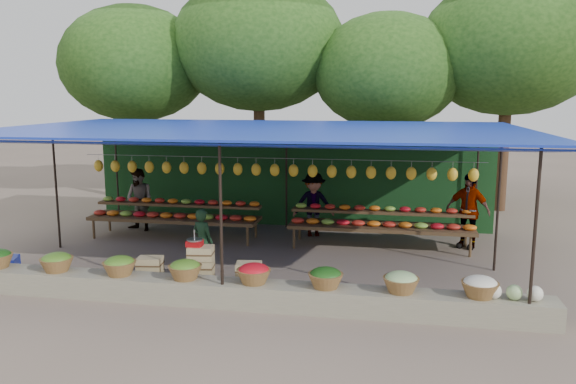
% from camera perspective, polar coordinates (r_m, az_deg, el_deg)
% --- Properties ---
extents(ground, '(60.00, 60.00, 0.00)m').
position_cam_1_polar(ground, '(12.26, -2.66, -6.71)').
color(ground, brown).
rests_on(ground, ground).
extents(stone_curb, '(10.60, 0.55, 0.40)m').
position_cam_1_polar(stone_curb, '(9.67, -6.40, -10.13)').
color(stone_curb, slate).
rests_on(stone_curb, ground).
extents(stall_canopy, '(10.80, 6.60, 2.82)m').
position_cam_1_polar(stall_canopy, '(11.85, -2.68, 5.86)').
color(stall_canopy, black).
rests_on(stall_canopy, ground).
extents(produce_baskets, '(8.98, 0.58, 0.34)m').
position_cam_1_polar(produce_baskets, '(9.58, -7.02, -8.04)').
color(produce_baskets, brown).
rests_on(produce_baskets, stone_curb).
extents(netting_backdrop, '(10.60, 0.06, 2.50)m').
position_cam_1_polar(netting_backdrop, '(15.00, 0.01, 1.27)').
color(netting_backdrop, '#1A4B22').
rests_on(netting_backdrop, ground).
extents(tree_row, '(16.51, 5.50, 7.12)m').
position_cam_1_polar(tree_row, '(17.70, 3.42, 13.78)').
color(tree_row, '#3C2115').
rests_on(tree_row, ground).
extents(fruit_table_left, '(4.21, 0.95, 0.93)m').
position_cam_1_polar(fruit_table_left, '(14.09, -11.36, -2.15)').
color(fruit_table_left, '#442D1B').
rests_on(fruit_table_left, ground).
extents(fruit_table_right, '(4.21, 0.95, 0.93)m').
position_cam_1_polar(fruit_table_right, '(13.11, 9.43, -2.99)').
color(fruit_table_right, '#442D1B').
rests_on(fruit_table_right, ground).
extents(crate_counter, '(2.39, 0.40, 0.77)m').
position_cam_1_polar(crate_counter, '(10.52, -8.96, -7.89)').
color(crate_counter, tan).
rests_on(crate_counter, ground).
extents(weighing_scale, '(0.29, 0.29, 0.31)m').
position_cam_1_polar(weighing_scale, '(10.40, -9.47, -5.06)').
color(weighing_scale, '#AE0D12').
rests_on(weighing_scale, crate_counter).
extents(vendor_seated, '(0.56, 0.47, 1.31)m').
position_cam_1_polar(vendor_seated, '(11.17, -8.66, -4.98)').
color(vendor_seated, '#16321D').
rests_on(vendor_seated, ground).
extents(customer_left, '(0.94, 0.83, 1.62)m').
position_cam_1_polar(customer_left, '(14.99, -14.87, -0.78)').
color(customer_left, slate).
rests_on(customer_left, ground).
extents(customer_mid, '(1.15, 0.84, 1.60)m').
position_cam_1_polar(customer_mid, '(13.98, 2.61, -1.26)').
color(customer_mid, slate).
rests_on(customer_mid, ground).
extents(customer_right, '(1.10, 0.84, 1.74)m').
position_cam_1_polar(customer_right, '(13.50, 17.80, -1.83)').
color(customer_right, slate).
rests_on(customer_right, ground).
extents(blue_crate_front, '(0.56, 0.48, 0.28)m').
position_cam_1_polar(blue_crate_front, '(12.61, -26.87, -6.66)').
color(blue_crate_front, navy).
rests_on(blue_crate_front, ground).
extents(blue_crate_back, '(0.46, 0.33, 0.27)m').
position_cam_1_polar(blue_crate_back, '(12.86, -26.77, -6.37)').
color(blue_crate_back, navy).
rests_on(blue_crate_back, ground).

